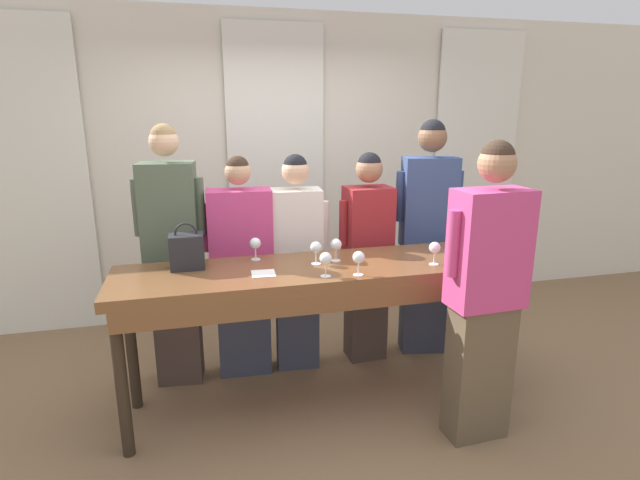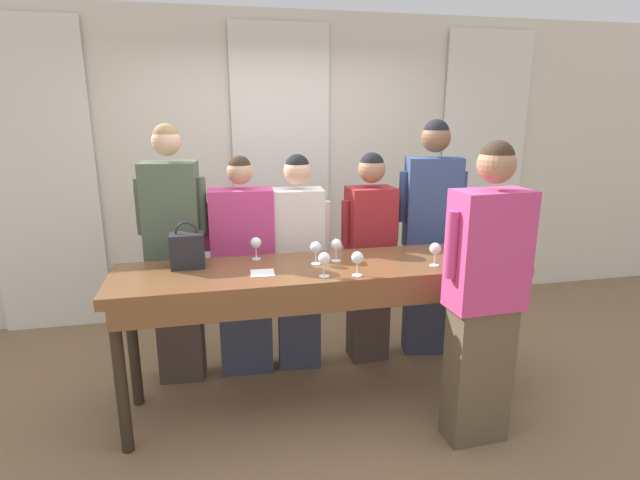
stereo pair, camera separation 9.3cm
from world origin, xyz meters
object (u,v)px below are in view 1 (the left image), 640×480
at_px(wine_glass_center_right, 359,258).
at_px(guest_pink_top, 242,268).
at_px(wine_glass_front_mid, 435,248).
at_px(wine_bottle, 478,245).
at_px(wine_glass_front_left, 336,245).
at_px(wine_glass_back_left, 463,235).
at_px(guest_navy_coat, 427,236).
at_px(handbag, 187,251).
at_px(wine_glass_center_left, 255,244).
at_px(wine_glass_center_mid, 326,259).
at_px(host_pouring, 485,294).
at_px(guest_cream_sweater, 296,262).
at_px(guest_olive_jacket, 173,256).
at_px(tasting_bar, 323,281).
at_px(guest_striped_shirt, 367,256).
at_px(wine_glass_front_right, 316,248).

xyz_separation_m(wine_glass_center_right, guest_pink_top, (-0.62, 0.79, -0.27)).
bearing_deg(wine_glass_front_mid, wine_bottle, -3.11).
bearing_deg(wine_glass_front_left, wine_glass_back_left, 2.35).
height_order(wine_bottle, wine_glass_front_mid, wine_bottle).
xyz_separation_m(wine_glass_front_mid, guest_navy_coat, (0.30, 0.71, -0.11)).
relative_size(handbag, wine_glass_center_left, 1.97).
xyz_separation_m(wine_glass_front_mid, wine_glass_center_left, (-1.09, 0.39, -0.00)).
xyz_separation_m(wine_glass_center_mid, host_pouring, (0.86, -0.35, -0.17)).
distance_m(handbag, wine_glass_center_right, 1.06).
distance_m(guest_navy_coat, host_pouring, 1.13).
distance_m(wine_glass_front_mid, wine_glass_center_right, 0.54).
distance_m(guest_cream_sweater, guest_navy_coat, 1.06).
bearing_deg(guest_olive_jacket, guest_cream_sweater, -0.00).
xyz_separation_m(guest_navy_coat, host_pouring, (-0.18, -1.12, -0.06)).
relative_size(wine_bottle, handbag, 1.03).
bearing_deg(guest_navy_coat, guest_pink_top, -180.00).
relative_size(tasting_bar, guest_cream_sweater, 1.59).
relative_size(wine_glass_front_left, wine_glass_center_right, 1.00).
relative_size(guest_striped_shirt, guest_navy_coat, 0.88).
distance_m(handbag, wine_glass_center_left, 0.44).
bearing_deg(wine_bottle, wine_glass_center_left, 163.75).
xyz_separation_m(wine_glass_center_left, guest_cream_sweater, (0.34, 0.32, -0.25)).
xyz_separation_m(wine_bottle, wine_glass_back_left, (0.06, 0.28, -0.00)).
bearing_deg(guest_pink_top, guest_cream_sweater, 0.00).
bearing_deg(tasting_bar, wine_glass_back_left, 6.90).
relative_size(wine_glass_center_left, wine_glass_back_left, 1.00).
relative_size(wine_glass_back_left, host_pouring, 0.08).
height_order(handbag, guest_navy_coat, guest_navy_coat).
bearing_deg(guest_cream_sweater, wine_glass_front_mid, -43.38).
distance_m(handbag, wine_glass_front_right, 0.80).
height_order(wine_glass_front_left, wine_glass_back_left, same).
bearing_deg(wine_glass_front_right, guest_cream_sweater, 92.54).
relative_size(wine_glass_front_left, wine_glass_center_left, 1.00).
distance_m(handbag, guest_navy_coat, 1.87).
bearing_deg(wine_glass_center_mid, guest_olive_jacket, 139.59).
distance_m(wine_glass_front_mid, wine_glass_front_right, 0.76).
xyz_separation_m(guest_pink_top, guest_navy_coat, (1.46, 0.00, 0.15)).
bearing_deg(guest_olive_jacket, wine_glass_front_right, -29.81).
xyz_separation_m(guest_pink_top, guest_striped_shirt, (0.96, 0.00, 0.02)).
xyz_separation_m(guest_pink_top, host_pouring, (1.28, -1.12, 0.10)).
height_order(wine_glass_center_mid, host_pouring, host_pouring).
bearing_deg(wine_glass_center_mid, wine_glass_front_mid, 4.29).
distance_m(wine_glass_front_right, guest_striped_shirt, 0.78).
height_order(wine_bottle, guest_pink_top, guest_pink_top).
distance_m(handbag, wine_glass_front_left, 0.94).
bearing_deg(wine_glass_center_left, wine_glass_center_right, -40.10).
distance_m(wine_glass_front_right, guest_olive_jacket, 1.05).
bearing_deg(guest_striped_shirt, guest_pink_top, 180.00).
height_order(wine_glass_front_mid, wine_glass_center_right, same).
height_order(wine_glass_front_right, wine_glass_back_left, same).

